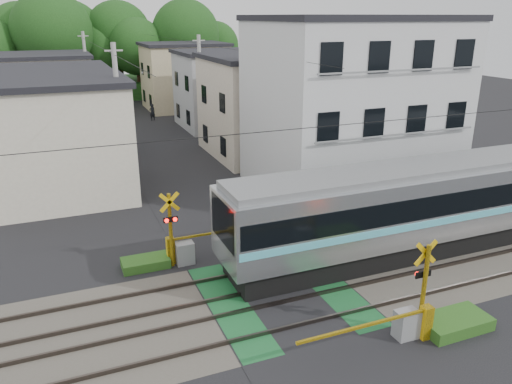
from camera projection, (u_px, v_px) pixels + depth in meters
name	position (u px, v px, depth m)	size (l,w,h in m)	color
ground	(281.00, 295.00, 17.45)	(120.00, 120.00, 0.00)	black
track_bed	(281.00, 295.00, 17.44)	(120.00, 120.00, 0.14)	#47423A
commuter_train	(430.00, 204.00, 20.42)	(17.95, 2.83, 3.73)	black
crossing_signal_near	(411.00, 317.00, 14.94)	(4.74, 0.65, 3.09)	#ECB60C
crossing_signal_far	(182.00, 247.00, 19.49)	(4.74, 0.65, 3.09)	#ECB60C
apartment_block	(351.00, 105.00, 27.21)	(10.20, 8.36, 9.30)	silver
houses_row	(146.00, 97.00, 39.10)	(22.07, 31.35, 6.80)	beige
tree_hill	(101.00, 49.00, 57.41)	(40.00, 13.92, 11.88)	#1E4918
catenary	(430.00, 175.00, 18.38)	(60.00, 5.04, 7.00)	#2D2D33
utility_poles	(134.00, 92.00, 35.81)	(7.90, 42.00, 8.00)	#A5A5A0
pedestrian	(152.00, 112.00, 46.37)	(0.57, 0.37, 1.57)	black
weed_patches	(326.00, 282.00, 17.94)	(10.25, 8.80, 0.40)	#2D5E1E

